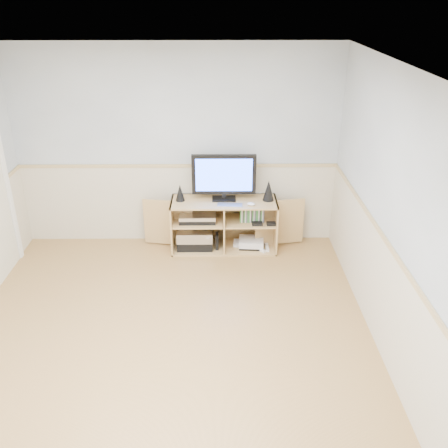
{
  "coord_description": "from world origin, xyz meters",
  "views": [
    {
      "loc": [
        0.51,
        -3.71,
        3.06
      ],
      "look_at": [
        0.56,
        1.2,
        0.7
      ],
      "focal_mm": 40.0,
      "sensor_mm": 36.0,
      "label": 1
    }
  ],
  "objects_px": {
    "media_cabinet": "(224,222)",
    "keyboard": "(230,205)",
    "monitor": "(224,176)",
    "game_consoles": "(250,243)"
  },
  "relations": [
    {
      "from": "monitor",
      "to": "keyboard",
      "type": "relative_size",
      "value": 2.58
    },
    {
      "from": "media_cabinet",
      "to": "keyboard",
      "type": "bearing_deg",
      "value": -70.79
    },
    {
      "from": "monitor",
      "to": "game_consoles",
      "type": "height_order",
      "value": "monitor"
    },
    {
      "from": "game_consoles",
      "to": "monitor",
      "type": "bearing_deg",
      "value": 169.83
    },
    {
      "from": "media_cabinet",
      "to": "monitor",
      "type": "relative_size",
      "value": 2.63
    },
    {
      "from": "media_cabinet",
      "to": "monitor",
      "type": "xyz_separation_m",
      "value": [
        0.0,
        -0.01,
        0.63
      ]
    },
    {
      "from": "monitor",
      "to": "keyboard",
      "type": "bearing_deg",
      "value": -69.92
    },
    {
      "from": "game_consoles",
      "to": "keyboard",
      "type": "bearing_deg",
      "value": -154.71
    },
    {
      "from": "keyboard",
      "to": "game_consoles",
      "type": "height_order",
      "value": "keyboard"
    },
    {
      "from": "media_cabinet",
      "to": "game_consoles",
      "type": "relative_size",
      "value": 4.54
    }
  ]
}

